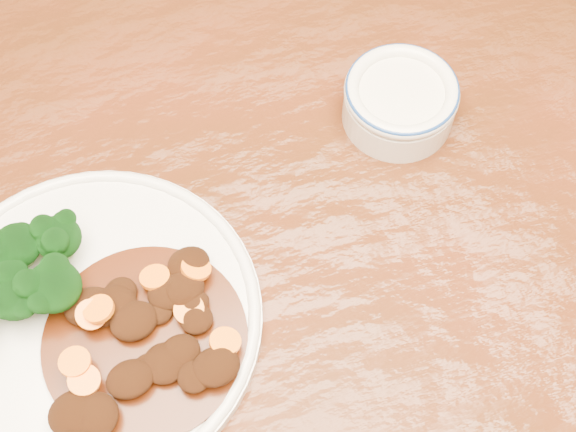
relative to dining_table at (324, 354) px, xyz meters
name	(u,v)px	position (x,y,z in m)	size (l,w,h in m)	color
dining_table	(324,354)	(0.00, 0.00, 0.00)	(1.56, 1.01, 0.75)	#531F0E
dinner_plate	(90,320)	(-0.18, 0.07, 0.09)	(0.28, 0.28, 0.02)	silver
broccoli_florets	(8,282)	(-0.23, 0.11, 0.12)	(0.13, 0.09, 0.05)	#79A354
mince_stew	(142,336)	(-0.14, 0.04, 0.10)	(0.17, 0.16, 0.03)	#401406
dip_bowl	(400,100)	(0.14, 0.17, 0.11)	(0.11, 0.11, 0.05)	silver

